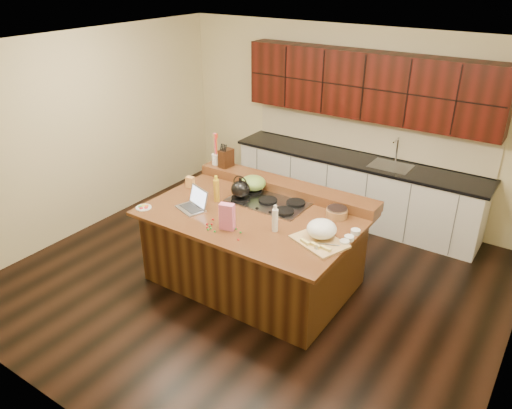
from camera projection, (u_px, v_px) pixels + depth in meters
The scene contains 36 objects.
room at pixel (253, 177), 5.43m from camera, with size 5.52×5.02×2.72m.
island at pixel (254, 247), 5.82m from camera, with size 2.40×1.60×0.92m.
back_ledge at pixel (286, 187), 6.11m from camera, with size 2.40×0.30×0.12m, color black.
cooktop at pixel (268, 202), 5.84m from camera, with size 0.92×0.52×0.05m.
back_counter at pixel (359, 155), 7.10m from camera, with size 3.70×0.66×2.40m.
kettle at pixel (240, 189), 5.83m from camera, with size 0.23×0.23×0.20m, color black.
green_bowl at pixel (253, 183), 6.03m from camera, with size 0.32×0.32×0.17m, color olive.
laptop at pixel (194, 203), 5.69m from camera, with size 0.40×0.36×0.23m.
oil_bottle at pixel (216, 191), 5.83m from camera, with size 0.07×0.07×0.27m, color gold.
vinegar_bottle at pixel (275, 220), 5.19m from camera, with size 0.06×0.06×0.25m, color silver.
wooden_tray at pixel (321, 232), 5.03m from camera, with size 0.63×0.54×0.21m.
ramekin_a at pixel (344, 243), 4.98m from camera, with size 0.10×0.10×0.04m, color white.
ramekin_b at pixel (349, 238), 5.06m from camera, with size 0.10×0.10×0.04m, color white.
ramekin_c at pixel (356, 232), 5.18m from camera, with size 0.10×0.10×0.04m, color white.
strainer_bowl at pixel (337, 213), 5.51m from camera, with size 0.24×0.24×0.09m, color #996B3F.
kitchen_timer at pixel (317, 248), 4.87m from camera, with size 0.08×0.08×0.07m, color silver.
pink_bag at pixel (227, 217), 5.22m from camera, with size 0.16×0.08×0.29m, color pink.
candy_plate at pixel (144, 208), 5.72m from camera, with size 0.18×0.18×0.01m, color white.
package_box at pixel (190, 182), 6.21m from camera, with size 0.10×0.07×0.14m, color #E5A250.
utensil_crock at pixel (216, 159), 6.59m from camera, with size 0.12×0.12×0.14m, color white.
knife_block at pixel (226, 158), 6.49m from camera, with size 0.12×0.19×0.23m, color black.
gumdrop_0 at pixel (212, 224), 5.35m from camera, with size 0.02×0.02×0.02m, color red.
gumdrop_1 at pixel (236, 229), 5.26m from camera, with size 0.02×0.02×0.02m, color #198C26.
gumdrop_2 at pixel (222, 223), 5.38m from camera, with size 0.02×0.02×0.02m, color red.
gumdrop_3 at pixel (211, 228), 5.27m from camera, with size 0.02×0.02×0.02m, color #198C26.
gumdrop_4 at pixel (207, 224), 5.35m from camera, with size 0.02×0.02×0.02m, color red.
gumdrop_5 at pixel (210, 226), 5.32m from camera, with size 0.02×0.02×0.02m, color #198C26.
gumdrop_6 at pixel (207, 227), 5.29m from camera, with size 0.02×0.02×0.02m, color red.
gumdrop_7 at pixel (208, 229), 5.25m from camera, with size 0.02×0.02×0.02m, color #198C26.
gumdrop_8 at pixel (237, 228), 5.27m from camera, with size 0.02×0.02×0.02m, color red.
gumdrop_9 at pixel (215, 231), 5.21m from camera, with size 0.02×0.02×0.02m, color #198C26.
gumdrop_10 at pixel (238, 240), 5.06m from camera, with size 0.02×0.02×0.02m, color red.
gumdrop_11 at pixel (221, 223), 5.38m from camera, with size 0.02×0.02×0.02m, color #198C26.
gumdrop_12 at pixel (213, 219), 5.45m from camera, with size 0.02×0.02×0.02m, color red.
gumdrop_13 at pixel (241, 232), 5.19m from camera, with size 0.02×0.02×0.02m, color #198C26.
gumdrop_14 at pixel (213, 219), 5.45m from camera, with size 0.02×0.02×0.02m, color red.
Camera 1 is at (2.81, -4.13, 3.49)m, focal length 35.00 mm.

